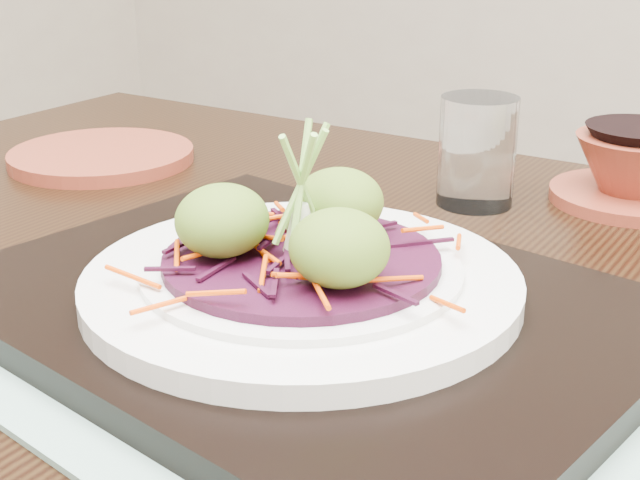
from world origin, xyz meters
The scene contains 11 objects.
dining_table centered at (0.02, 0.11, 0.66)m, with size 1.22×0.81×0.76m.
placemat centered at (0.00, 0.08, 0.76)m, with size 0.46×0.36×0.00m, color #7DA28F.
serving_tray centered at (0.00, 0.08, 0.78)m, with size 0.40×0.30×0.02m, color black.
white_plate centered at (0.00, 0.08, 0.79)m, with size 0.26×0.26×0.02m.
cabbage_bed centered at (0.00, 0.08, 0.81)m, with size 0.16×0.16×0.01m, color #390B24.
carrot_julienne centered at (0.00, 0.08, 0.81)m, with size 0.20×0.20×0.01m, color #E64504, non-canonical shape.
guacamole_scoops centered at (0.00, 0.08, 0.83)m, with size 0.14×0.13×0.04m.
scallion_garnish centered at (0.00, 0.08, 0.85)m, with size 0.06×0.06×0.09m, color #87C74F, non-canonical shape.
terracotta_side_plate centered at (-0.37, 0.27, 0.77)m, with size 0.18×0.18×0.01m, color maroon.
water_glass centered at (-0.01, 0.35, 0.81)m, with size 0.06×0.06×0.09m, color white.
terracotta_bowl_set centered at (0.10, 0.42, 0.79)m, with size 0.15×0.15×0.06m.
Camera 1 is at (0.27, -0.33, 1.01)m, focal length 50.00 mm.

